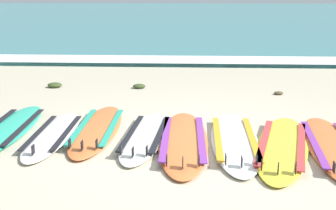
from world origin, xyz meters
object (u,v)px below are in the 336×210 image
at_px(surfboard_1, 53,134).
at_px(surfboard_3, 146,135).
at_px(surfboard_6, 282,145).
at_px(surfboard_4, 183,140).
at_px(surfboard_7, 332,146).
at_px(surfboard_0, 9,128).
at_px(surfboard_5, 235,140).
at_px(surfboard_2, 97,129).

relative_size(surfboard_1, surfboard_3, 0.95).
distance_m(surfboard_3, surfboard_6, 1.78).
xyz_separation_m(surfboard_3, surfboard_6, (1.75, -0.30, -0.00)).
distance_m(surfboard_4, surfboard_7, 1.87).
xyz_separation_m(surfboard_0, surfboard_7, (4.33, -0.52, -0.00)).
bearing_deg(surfboard_6, surfboard_5, 163.89).
xyz_separation_m(surfboard_5, surfboard_7, (1.20, -0.17, -0.00)).
relative_size(surfboard_2, surfboard_5, 0.97).
distance_m(surfboard_2, surfboard_6, 2.53).
xyz_separation_m(surfboard_3, surfboard_7, (2.37, -0.30, -0.00)).
bearing_deg(surfboard_4, surfboard_5, 1.91).
height_order(surfboard_0, surfboard_7, same).
bearing_deg(surfboard_2, surfboard_5, -11.87).
xyz_separation_m(surfboard_0, surfboard_5, (3.13, -0.35, -0.00)).
xyz_separation_m(surfboard_2, surfboard_5, (1.88, -0.40, -0.00)).
xyz_separation_m(surfboard_1, surfboard_5, (2.43, -0.12, 0.00)).
height_order(surfboard_0, surfboard_3, same).
bearing_deg(surfboard_7, surfboard_0, 173.21).
bearing_deg(surfboard_7, surfboard_5, 172.07).
xyz_separation_m(surfboard_0, surfboard_1, (0.70, -0.23, -0.00)).
xyz_separation_m(surfboard_0, surfboard_2, (1.25, 0.05, 0.00)).
relative_size(surfboard_0, surfboard_7, 0.95).
relative_size(surfboard_0, surfboard_1, 1.15).
relative_size(surfboard_6, surfboard_7, 1.01).
bearing_deg(surfboard_2, surfboard_0, -177.83).
bearing_deg(surfboard_1, surfboard_5, -2.75).
height_order(surfboard_1, surfboard_4, same).
relative_size(surfboard_2, surfboard_6, 0.92).
bearing_deg(surfboard_2, surfboard_3, -20.49).
bearing_deg(surfboard_3, surfboard_5, -6.37).
distance_m(surfboard_0, surfboard_6, 3.74).
bearing_deg(surfboard_1, surfboard_2, 27.24).
height_order(surfboard_0, surfboard_5, same).
relative_size(surfboard_4, surfboard_5, 1.04).
distance_m(surfboard_1, surfboard_6, 3.02).
xyz_separation_m(surfboard_1, surfboard_3, (1.25, 0.01, 0.00)).
bearing_deg(surfboard_7, surfboard_2, 169.65).
bearing_deg(surfboard_1, surfboard_4, -4.51).
bearing_deg(surfboard_7, surfboard_1, 175.53).
distance_m(surfboard_5, surfboard_7, 1.21).
distance_m(surfboard_0, surfboard_3, 1.97).
xyz_separation_m(surfboard_4, surfboard_5, (0.67, 0.02, 0.00)).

